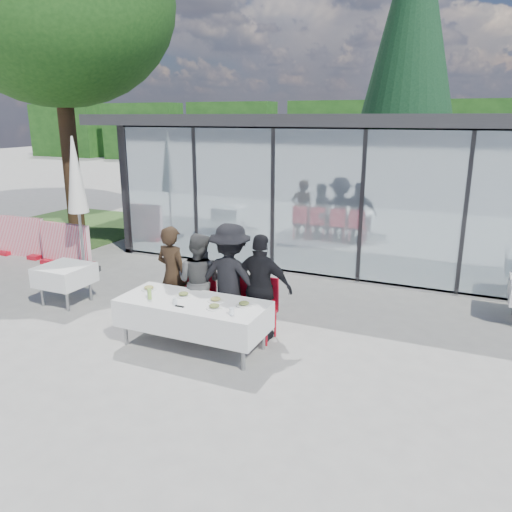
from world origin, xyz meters
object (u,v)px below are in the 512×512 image
at_px(juice_bottle, 149,294).
at_px(diner_chair_d, 263,305).
at_px(dining_table, 193,314).
at_px(diner_b, 199,281).
at_px(folded_eyeglasses, 180,306).
at_px(diner_chair_a, 175,291).
at_px(diner_chair_b, 202,295).
at_px(diner_d, 261,288).
at_px(diner_c, 231,280).
at_px(plate_b, 184,294).
at_px(market_umbrella, 76,184).
at_px(plate_d, 244,304).
at_px(deciduous_tree, 55,4).
at_px(diner_a, 173,275).
at_px(spare_table_left, 65,275).
at_px(conifer_tree, 412,37).
at_px(plate_c, 216,300).
at_px(plate_a, 149,288).
at_px(plate_extra, 214,307).
at_px(diner_chair_c, 233,301).

bearing_deg(juice_bottle, diner_chair_d, 33.59).
distance_m(dining_table, diner_b, 0.79).
relative_size(diner_chair_d, folded_eyeglasses, 6.96).
relative_size(diner_chair_a, diner_chair_b, 1.00).
bearing_deg(diner_d, folded_eyeglasses, 44.95).
xyz_separation_m(diner_c, diner_d, (0.52, 0.00, -0.06)).
height_order(diner_chair_d, plate_b, diner_chair_d).
relative_size(diner_d, plate_b, 7.07).
relative_size(plate_b, market_umbrella, 0.08).
relative_size(dining_table, diner_d, 1.33).
bearing_deg(plate_d, juice_bottle, -166.64).
height_order(plate_d, folded_eyeglasses, plate_d).
bearing_deg(diner_d, market_umbrella, -20.80).
bearing_deg(plate_d, deciduous_tree, 146.08).
bearing_deg(diner_a, diner_chair_a, -81.04).
bearing_deg(diner_a, spare_table_left, 10.55).
bearing_deg(diner_chair_d, conifer_tree, 88.85).
height_order(diner_d, diner_chair_d, diner_d).
bearing_deg(diner_chair_a, diner_a, -90.00).
xyz_separation_m(plate_c, plate_d, (0.46, 0.01, 0.00)).
height_order(plate_a, folded_eyeglasses, plate_a).
height_order(diner_c, spare_table_left, diner_c).
bearing_deg(diner_chair_a, deciduous_tree, 143.70).
xyz_separation_m(plate_extra, folded_eyeglasses, (-0.49, -0.15, -0.02)).
height_order(plate_b, market_umbrella, market_umbrella).
bearing_deg(plate_a, diner_a, 80.86).
distance_m(diner_chair_c, plate_c, 0.68).
height_order(diner_a, diner_chair_a, diner_a).
bearing_deg(plate_a, plate_d, -0.29).
relative_size(plate_extra, market_umbrella, 0.08).
relative_size(plate_c, conifer_tree, 0.02).
bearing_deg(market_umbrella, diner_d, -17.20).
height_order(diner_b, plate_c, diner_b).
distance_m(plate_d, juice_bottle, 1.45).
bearing_deg(folded_eyeglasses, spare_table_left, 163.58).
xyz_separation_m(diner_a, plate_c, (1.12, -0.57, -0.06)).
relative_size(diner_b, deciduous_tree, 0.17).
height_order(diner_b, market_umbrella, market_umbrella).
relative_size(plate_extra, conifer_tree, 0.02).
bearing_deg(conifer_tree, diner_chair_a, -98.62).
relative_size(plate_b, deciduous_tree, 0.03).
relative_size(juice_bottle, market_umbrella, 0.05).
height_order(plate_a, conifer_tree, conifer_tree).
xyz_separation_m(diner_c, market_umbrella, (-4.48, 1.55, 1.08)).
height_order(diner_a, plate_d, diner_a).
bearing_deg(diner_c, diner_a, -0.35).
bearing_deg(market_umbrella, diner_c, -19.07).
distance_m(dining_table, plate_d, 0.83).
height_order(diner_chair_a, conifer_tree, conifer_tree).
distance_m(diner_c, spare_table_left, 3.44).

